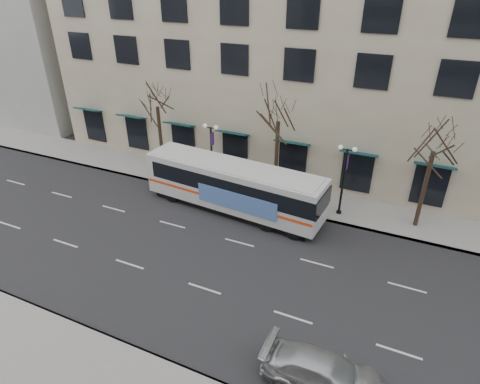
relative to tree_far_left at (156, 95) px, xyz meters
The scene contains 10 objects.
ground 14.91m from the tree_far_left, 41.35° to the right, with size 160.00×160.00×0.00m, color black.
sidewalk_far 16.40m from the tree_far_left, ahead, with size 80.00×4.00×0.15m, color gray.
building_hotel 15.52m from the tree_far_left, 56.75° to the left, with size 40.00×20.00×24.00m, color tan.
tree_far_left is the anchor object (origin of this frame).
tree_far_mid 10.00m from the tree_far_left, ahead, with size 3.60×3.60×8.55m.
tree_far_right 20.00m from the tree_far_left, ahead, with size 3.60×3.60×8.06m.
lamp_post_left 6.29m from the tree_far_left, ahead, with size 1.22×0.45×5.21m.
lamp_post_right 15.48m from the tree_far_left, ahead, with size 1.22×0.45×5.21m.
city_bus 9.79m from the tree_far_left, 20.61° to the right, with size 13.28×4.01×3.55m.
silver_car 23.14m from the tree_far_left, 39.33° to the right, with size 2.13×5.23×1.52m, color #B4B8BC.
Camera 1 is at (8.52, -16.49, 15.09)m, focal length 30.00 mm.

